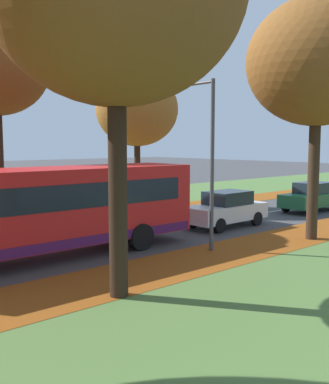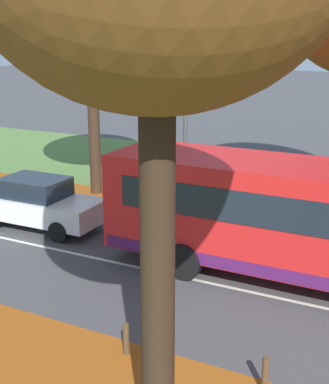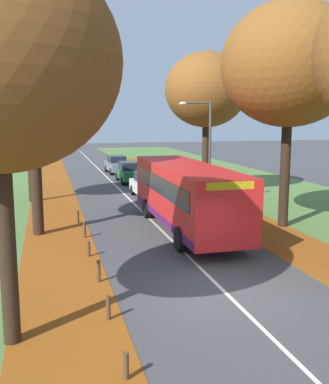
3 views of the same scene
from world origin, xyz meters
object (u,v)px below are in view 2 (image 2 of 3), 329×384
(streetlamp_right, at_px, (181,109))
(car_white_lead, at_px, (39,203))
(bollard_fifth, at_px, (265,375))
(bollard_sixth, at_px, (126,339))
(tree_right_mid, at_px, (89,8))
(bus, at_px, (313,219))

(streetlamp_right, xyz_separation_m, car_white_lead, (-2.38, 3.87, -2.92))
(bollard_fifth, height_order, bollard_sixth, bollard_fifth)
(tree_right_mid, height_order, bollard_fifth, tree_right_mid)
(streetlamp_right, xyz_separation_m, bus, (-2.55, -4.73, -2.03))
(streetlamp_right, height_order, car_white_lead, streetlamp_right)
(bus, bearing_deg, tree_right_mid, 65.30)
(streetlamp_right, relative_size, car_white_lead, 1.42)
(tree_right_mid, distance_m, bus, 11.30)
(car_white_lead, bearing_deg, streetlamp_right, -58.42)
(streetlamp_right, distance_m, car_white_lead, 5.40)
(bollard_fifth, xyz_separation_m, bus, (4.62, 0.27, 1.35))
(bollard_fifth, height_order, streetlamp_right, streetlamp_right)
(bus, bearing_deg, car_white_lead, 88.85)
(tree_right_mid, relative_size, bollard_sixth, 14.19)
(tree_right_mid, distance_m, bollard_sixth, 12.91)
(tree_right_mid, xyz_separation_m, bollard_fifth, (-8.82, -9.40, -6.51))
(bollard_fifth, relative_size, bus, 0.07)
(streetlamp_right, bearing_deg, car_white_lead, 121.58)
(streetlamp_right, distance_m, bus, 5.75)
(tree_right_mid, bearing_deg, bus, -114.70)
(tree_right_mid, height_order, bus, tree_right_mid)
(tree_right_mid, height_order, streetlamp_right, tree_right_mid)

